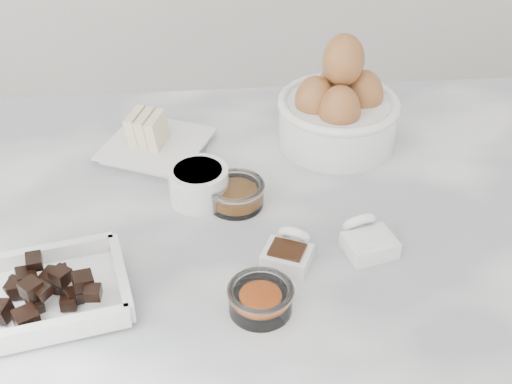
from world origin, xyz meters
TOP-DOWN VIEW (x-y plane):
  - marble_slab at (0.00, 0.00)m, footprint 1.20×0.80m
  - chocolate_dish at (-0.24, -0.12)m, footprint 0.21×0.18m
  - butter_plate at (-0.12, 0.21)m, footprint 0.19×0.19m
  - sugar_ramekin at (-0.06, 0.08)m, footprint 0.08×0.08m
  - egg_bowl at (0.16, 0.21)m, footprint 0.19×0.19m
  - honey_bowl at (-0.01, 0.06)m, footprint 0.08×0.08m
  - zest_bowl at (0.01, -0.15)m, footprint 0.08×0.08m
  - vanilla_spoon at (0.05, -0.07)m, footprint 0.08×0.09m
  - salt_spoon at (0.16, -0.05)m, footprint 0.07×0.09m

SIDE VIEW (x-z plane):
  - marble_slab at x=0.00m, z-range 0.90..0.94m
  - vanilla_spoon at x=0.05m, z-range 0.93..0.98m
  - salt_spoon at x=0.16m, z-range 0.93..0.98m
  - honey_bowl at x=-0.01m, z-range 0.94..0.98m
  - zest_bowl at x=0.01m, z-range 0.94..0.98m
  - butter_plate at x=-0.12m, z-range 0.93..0.99m
  - chocolate_dish at x=-0.24m, z-range 0.94..0.99m
  - sugar_ramekin at x=-0.06m, z-range 0.94..0.99m
  - egg_bowl at x=0.16m, z-range 0.91..1.09m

